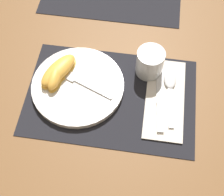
% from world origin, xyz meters
% --- Properties ---
extents(ground_plane, '(3.00, 3.00, 0.00)m').
position_xyz_m(ground_plane, '(0.00, 0.00, 0.00)').
color(ground_plane, brown).
extents(placemat, '(0.47, 0.30, 0.00)m').
position_xyz_m(placemat, '(0.00, 0.00, 0.00)').
color(placemat, black).
rests_on(placemat, ground_plane).
extents(plate, '(0.26, 0.26, 0.02)m').
position_xyz_m(plate, '(-0.10, 0.01, 0.01)').
color(plate, white).
rests_on(plate, placemat).
extents(juice_glass, '(0.08, 0.08, 0.08)m').
position_xyz_m(juice_glass, '(0.10, 0.10, 0.04)').
color(juice_glass, silver).
rests_on(juice_glass, placemat).
extents(napkin, '(0.11, 0.25, 0.00)m').
position_xyz_m(napkin, '(0.15, 0.01, 0.01)').
color(napkin, silver).
rests_on(napkin, placemat).
extents(knife, '(0.03, 0.21, 0.01)m').
position_xyz_m(knife, '(0.13, 0.01, 0.01)').
color(knife, silver).
rests_on(knife, napkin).
extents(spoon, '(0.04, 0.18, 0.01)m').
position_xyz_m(spoon, '(0.16, 0.05, 0.01)').
color(spoon, silver).
rests_on(spoon, napkin).
extents(fork, '(0.19, 0.09, 0.00)m').
position_xyz_m(fork, '(-0.10, 0.03, 0.02)').
color(fork, silver).
rests_on(fork, plate).
extents(citrus_wedge_0, '(0.11, 0.14, 0.03)m').
position_xyz_m(citrus_wedge_0, '(-0.15, 0.04, 0.03)').
color(citrus_wedge_0, '#F7C656').
rests_on(citrus_wedge_0, plate).
extents(citrus_wedge_1, '(0.04, 0.10, 0.03)m').
position_xyz_m(citrus_wedge_1, '(-0.16, 0.02, 0.03)').
color(citrus_wedge_1, '#F7C656').
rests_on(citrus_wedge_1, plate).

